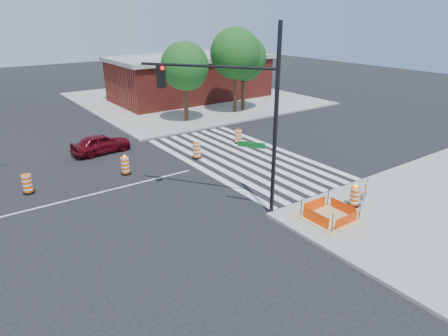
% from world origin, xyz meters
% --- Properties ---
extents(ground, '(120.00, 120.00, 0.00)m').
position_xyz_m(ground, '(0.00, 0.00, 0.00)').
color(ground, black).
rests_on(ground, ground).
extents(sidewalk_ne, '(22.00, 22.00, 0.15)m').
position_xyz_m(sidewalk_ne, '(18.00, 18.00, 0.07)').
color(sidewalk_ne, gray).
rests_on(sidewalk_ne, ground).
extents(crosswalk_east, '(6.75, 13.50, 0.01)m').
position_xyz_m(crosswalk_east, '(10.95, 0.00, 0.01)').
color(crosswalk_east, silver).
rests_on(crosswalk_east, ground).
extents(lane_centerline, '(14.00, 0.12, 0.01)m').
position_xyz_m(lane_centerline, '(0.00, 0.00, 0.01)').
color(lane_centerline, silver).
rests_on(lane_centerline, ground).
extents(excavation_pit, '(2.20, 2.20, 0.90)m').
position_xyz_m(excavation_pit, '(9.00, -9.00, 0.22)').
color(excavation_pit, tan).
rests_on(excavation_pit, ground).
extents(brick_storefront, '(16.50, 8.50, 4.60)m').
position_xyz_m(brick_storefront, '(18.00, 18.00, 2.32)').
color(brick_storefront, maroon).
rests_on(brick_storefront, ground).
extents(red_coupe, '(3.99, 1.90, 1.32)m').
position_xyz_m(red_coupe, '(3.90, 6.15, 0.66)').
color(red_coupe, '#53070F').
rests_on(red_coupe, ground).
extents(signal_pole_se, '(3.85, 5.18, 8.36)m').
position_xyz_m(signal_pole_se, '(6.32, -5.56, 5.12)').
color(signal_pole_se, black).
rests_on(signal_pole_se, ground).
extents(pit_drum, '(0.56, 0.56, 1.09)m').
position_xyz_m(pit_drum, '(10.93, -8.83, 0.60)').
color(pit_drum, black).
rests_on(pit_drum, ground).
extents(barricade, '(0.72, 0.39, 0.93)m').
position_xyz_m(barricade, '(12.00, -8.66, 0.66)').
color(barricade, '#FF5705').
rests_on(barricade, ground).
extents(tree_north_c, '(3.96, 3.93, 6.68)m').
position_xyz_m(tree_north_c, '(12.65, 9.84, 4.48)').
color(tree_north_c, '#382314').
rests_on(tree_north_c, ground).
extents(tree_north_d, '(4.51, 4.51, 7.67)m').
position_xyz_m(tree_north_d, '(17.99, 10.08, 5.15)').
color(tree_north_d, '#382314').
rests_on(tree_north_d, ground).
extents(tree_north_e, '(4.13, 4.13, 7.03)m').
position_xyz_m(tree_north_e, '(19.17, 10.38, 4.72)').
color(tree_north_e, '#382314').
rests_on(tree_north_e, ground).
extents(median_drum_2, '(0.60, 0.60, 1.02)m').
position_xyz_m(median_drum_2, '(-1.41, 2.09, 0.48)').
color(median_drum_2, black).
rests_on(median_drum_2, ground).
extents(median_drum_3, '(0.60, 0.60, 1.18)m').
position_xyz_m(median_drum_3, '(3.75, 1.65, 0.49)').
color(median_drum_3, black).
rests_on(median_drum_3, ground).
extents(median_drum_4, '(0.60, 0.60, 1.02)m').
position_xyz_m(median_drum_4, '(8.55, 1.56, 0.48)').
color(median_drum_4, black).
rests_on(median_drum_4, ground).
extents(median_drum_5, '(0.60, 0.60, 1.02)m').
position_xyz_m(median_drum_5, '(12.62, 2.52, 0.48)').
color(median_drum_5, black).
rests_on(median_drum_5, ground).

